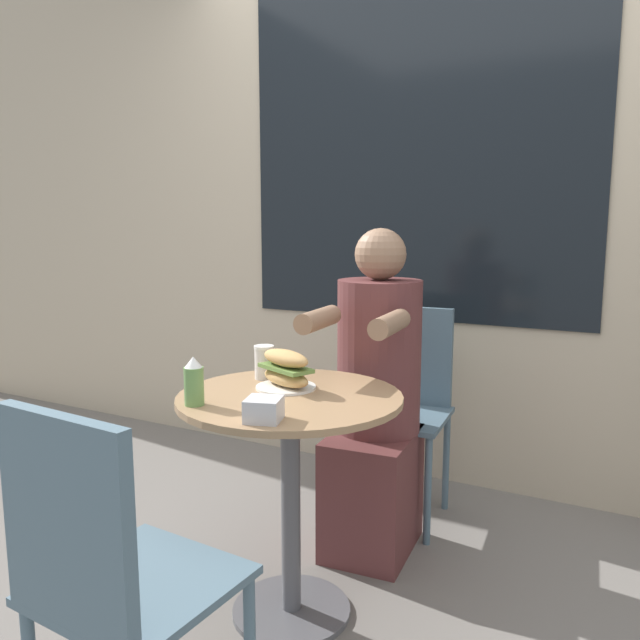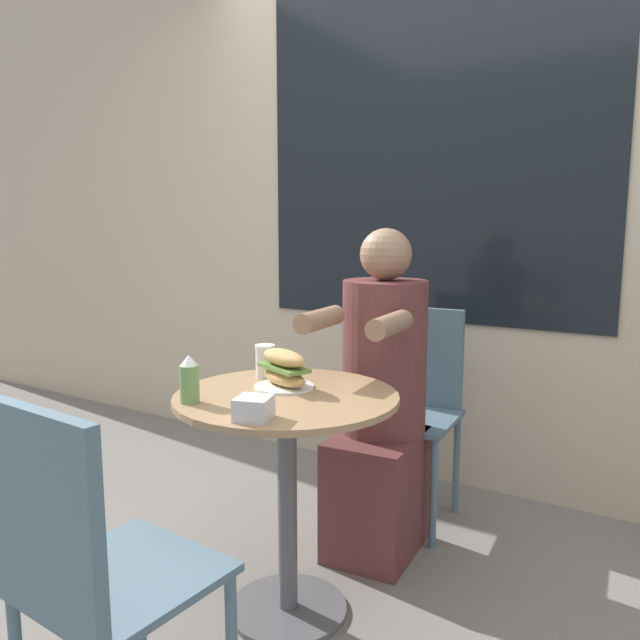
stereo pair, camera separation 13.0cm
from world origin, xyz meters
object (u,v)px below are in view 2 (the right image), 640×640
(empty_chair_across, at_px, (85,562))
(drink_cup, at_px, (265,361))
(sandwich_on_plate, at_px, (284,370))
(condiment_bottle, at_px, (189,380))
(seated_diner, at_px, (380,412))
(diner_chair, at_px, (415,393))
(cafe_table, at_px, (287,455))

(empty_chair_across, distance_m, drink_cup, 0.90)
(empty_chair_across, distance_m, sandwich_on_plate, 0.82)
(empty_chair_across, bearing_deg, condiment_bottle, 112.63)
(sandwich_on_plate, xyz_separation_m, condiment_bottle, (-0.13, -0.28, 0.01))
(seated_diner, relative_size, drink_cup, 10.86)
(empty_chair_across, xyz_separation_m, drink_cup, (-0.17, 0.85, 0.25))
(sandwich_on_plate, height_order, drink_cup, sandwich_on_plate)
(seated_diner, relative_size, condiment_bottle, 8.63)
(diner_chair, bearing_deg, empty_chair_across, 83.11)
(diner_chair, height_order, sandwich_on_plate, diner_chair)
(cafe_table, bearing_deg, empty_chair_across, -90.22)
(empty_chair_across, bearing_deg, sandwich_on_plate, 96.52)
(seated_diner, bearing_deg, sandwich_on_plate, 71.64)
(seated_diner, height_order, drink_cup, seated_diner)
(sandwich_on_plate, relative_size, condiment_bottle, 1.55)
(empty_chair_across, relative_size, drink_cup, 7.85)
(diner_chair, xyz_separation_m, sandwich_on_plate, (-0.10, -0.80, 0.25))
(seated_diner, xyz_separation_m, condiment_bottle, (-0.24, -0.73, 0.25))
(diner_chair, height_order, seated_diner, seated_diner)
(sandwich_on_plate, bearing_deg, drink_cup, 150.47)
(diner_chair, bearing_deg, drink_cup, 67.84)
(diner_chair, distance_m, condiment_bottle, 1.13)
(diner_chair, relative_size, seated_diner, 0.72)
(diner_chair, relative_size, sandwich_on_plate, 4.02)
(cafe_table, xyz_separation_m, empty_chair_across, (-0.00, -0.73, 0.00))
(seated_diner, height_order, condiment_bottle, seated_diner)
(seated_diner, bearing_deg, drink_cup, 53.56)
(empty_chair_across, bearing_deg, diner_chair, 91.29)
(empty_chair_across, bearing_deg, drink_cup, 104.63)
(empty_chair_across, height_order, sandwich_on_plate, empty_chair_across)
(diner_chair, distance_m, empty_chair_across, 1.58)
(diner_chair, bearing_deg, sandwich_on_plate, 78.04)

